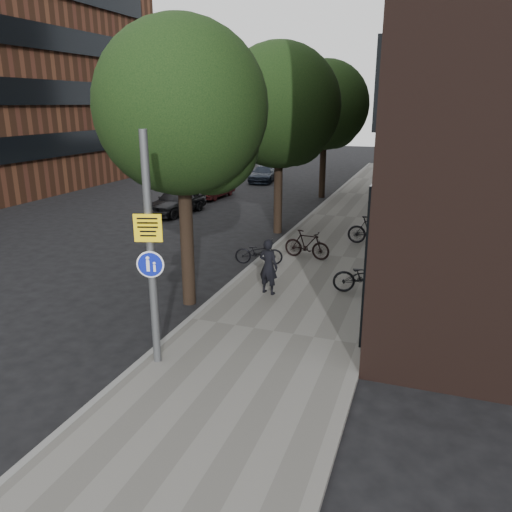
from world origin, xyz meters
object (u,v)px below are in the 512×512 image
at_px(parked_bike_facade_near, 366,277).
at_px(parked_car_near, 177,201).
at_px(signpost, 151,252).
at_px(pedestrian, 268,267).

xyz_separation_m(parked_bike_facade_near, parked_car_near, (-10.60, 8.38, 0.04)).
distance_m(signpost, parked_car_near, 15.67).
relative_size(pedestrian, parked_bike_facade_near, 0.86).
relative_size(signpost, pedestrian, 2.97).
height_order(pedestrian, parked_bike_facade_near, pedestrian).
xyz_separation_m(pedestrian, parked_car_near, (-7.95, 9.36, -0.28)).
height_order(signpost, parked_car_near, signpost).
bearing_deg(parked_car_near, parked_bike_facade_near, -31.48).
bearing_deg(signpost, pedestrian, 60.03).
relative_size(pedestrian, parked_car_near, 0.42).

